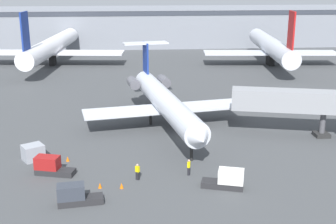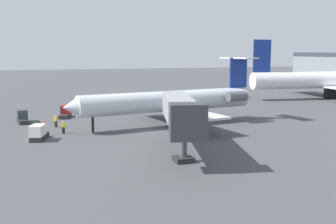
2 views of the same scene
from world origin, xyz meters
The scene contains 15 objects.
ground_plane centered at (0.00, 0.00, -0.05)m, with size 400.00×400.00×0.10m, color #424447.
regional_jet centered at (-2.97, 4.61, 3.61)m, with size 21.82×30.67×9.70m.
jet_bridge centered at (14.23, -0.50, 4.44)m, with size 16.20×6.67×6.13m.
ground_crew_marshaller centered at (-6.89, -11.65, 0.86)m, with size 0.47×0.45×1.69m.
ground_crew_loader centered at (-1.66, -10.99, 0.86)m, with size 0.38×0.46×1.69m.
baggage_tug_lead centered at (-15.67, -9.59, 0.84)m, with size 4.23×2.40×1.90m.
baggage_tug_trailing centered at (1.62, -14.18, 0.84)m, with size 4.23×2.49×1.90m.
baggage_tug_spare centered at (-12.50, -16.18, 0.84)m, with size 4.14×1.89×1.90m.
cargo_container_uld centered at (-18.23, -5.61, 0.86)m, with size 2.80×2.70×1.72m.
traffic_cone_near centered at (-8.45, -13.42, 0.28)m, with size 0.36×0.36×0.55m.
traffic_cone_mid centered at (-14.43, -6.35, 0.28)m, with size 0.36×0.36×0.55m.
traffic_cone_far centered at (-10.52, -13.20, 0.28)m, with size 0.36×0.36×0.55m.
terminal_building centered at (0.00, 80.61, 5.14)m, with size 135.16×22.93×10.26m.
parked_airliner_west_end centered at (-24.76, 49.53, 4.15)m, with size 32.38×38.19×13.12m.
parked_airliner_west_mid centered at (24.09, 45.11, 4.19)m, with size 30.21×35.68×13.18m.
Camera 1 is at (-7.35, -52.83, 19.61)m, focal length 48.26 mm.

